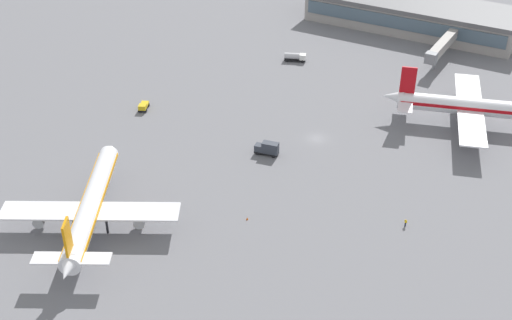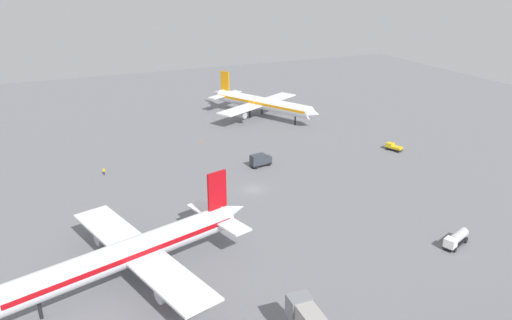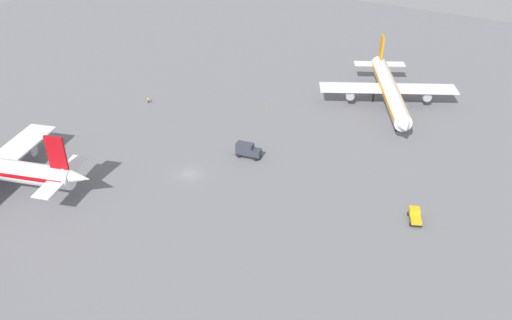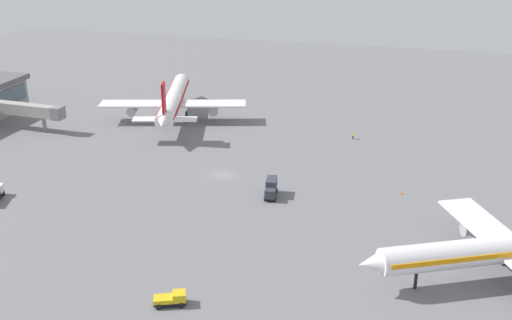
% 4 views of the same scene
% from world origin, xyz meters
% --- Properties ---
extents(ground, '(288.00, 288.00, 0.00)m').
position_xyz_m(ground, '(0.00, 0.00, 0.00)').
color(ground, slate).
extents(terminal_building, '(69.21, 21.13, 9.17)m').
position_xyz_m(terminal_building, '(1.51, -77.94, 4.67)').
color(terminal_building, '#9E9993').
rests_on(terminal_building, ground).
extents(airplane_at_gate, '(34.05, 40.86, 13.48)m').
position_xyz_m(airplane_at_gate, '(25.97, 51.93, 4.90)').
color(airplane_at_gate, white).
rests_on(airplane_at_gate, ground).
extents(airplane_taxiing, '(45.83, 37.52, 14.24)m').
position_xyz_m(airplane_taxiing, '(-31.74, -24.33, 5.18)').
color(airplane_taxiing, white).
rests_on(airplane_taxiing, ground).
extents(pushback_tractor, '(3.55, 4.79, 1.90)m').
position_xyz_m(pushback_tractor, '(45.55, 8.03, 0.97)').
color(pushback_tractor, black).
rests_on(pushback_tractor, ground).
extents(catering_truck, '(5.83, 2.92, 3.30)m').
position_xyz_m(catering_truck, '(7.26, 12.01, 1.70)').
color(catering_truck, black).
rests_on(catering_truck, ground).
extents(fuel_truck, '(6.57, 3.99, 2.50)m').
position_xyz_m(fuel_truck, '(23.63, -37.16, 1.39)').
color(fuel_truck, black).
rests_on(fuel_truck, ground).
extents(ground_crew_worker, '(0.57, 0.44, 1.67)m').
position_xyz_m(ground_crew_worker, '(-29.48, 22.50, 0.85)').
color(ground_crew_worker, '#1E2338').
rests_on(ground_crew_worker, ground).
extents(jet_bridge, '(3.93, 24.27, 6.74)m').
position_xyz_m(jet_bridge, '(-14.26, -57.23, 5.15)').
color(jet_bridge, '#9E9993').
rests_on(jet_bridge, ground).
extents(safety_cone_near_gate, '(0.44, 0.44, 0.60)m').
position_xyz_m(safety_cone_near_gate, '(-0.43, 35.80, 0.30)').
color(safety_cone_near_gate, '#EA590C').
rests_on(safety_cone_near_gate, ground).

